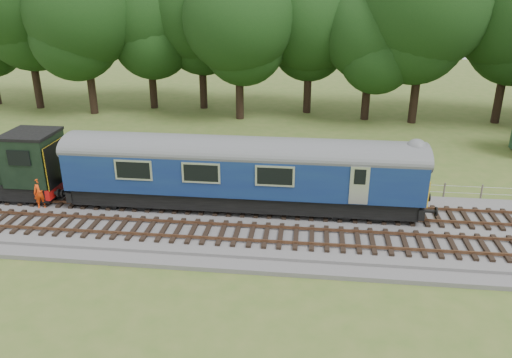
# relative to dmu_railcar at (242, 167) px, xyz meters

# --- Properties ---
(ground) EXTENTS (120.00, 120.00, 0.00)m
(ground) POSITION_rel_dmu_railcar_xyz_m (2.94, -1.40, -2.61)
(ground) COLOR #435F23
(ground) RESTS_ON ground
(ballast) EXTENTS (70.00, 7.00, 0.35)m
(ballast) POSITION_rel_dmu_railcar_xyz_m (2.94, -1.40, -2.43)
(ballast) COLOR #4C4C4F
(ballast) RESTS_ON ground
(track_north) EXTENTS (67.20, 2.40, 0.21)m
(track_north) POSITION_rel_dmu_railcar_xyz_m (2.94, -0.00, -2.19)
(track_north) COLOR black
(track_north) RESTS_ON ballast
(track_south) EXTENTS (67.20, 2.40, 0.21)m
(track_south) POSITION_rel_dmu_railcar_xyz_m (2.94, -3.00, -2.19)
(track_south) COLOR black
(track_south) RESTS_ON ballast
(fence) EXTENTS (64.00, 0.12, 1.00)m
(fence) POSITION_rel_dmu_railcar_xyz_m (2.94, 3.10, -2.61)
(fence) COLOR #6B6054
(fence) RESTS_ON ground
(tree_line) EXTENTS (70.00, 8.00, 18.00)m
(tree_line) POSITION_rel_dmu_railcar_xyz_m (2.94, 20.60, -2.61)
(tree_line) COLOR black
(tree_line) RESTS_ON ground
(dmu_railcar) EXTENTS (18.05, 2.86, 3.88)m
(dmu_railcar) POSITION_rel_dmu_railcar_xyz_m (0.00, 0.00, 0.00)
(dmu_railcar) COLOR black
(dmu_railcar) RESTS_ON ground
(worker) EXTENTS (0.72, 0.61, 1.68)m
(worker) POSITION_rel_dmu_railcar_xyz_m (-10.47, -1.19, -1.42)
(worker) COLOR #F4420C
(worker) RESTS_ON ballast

